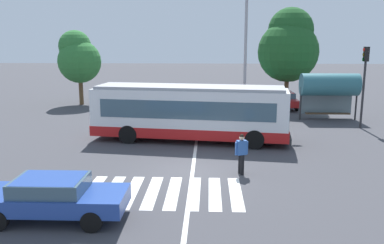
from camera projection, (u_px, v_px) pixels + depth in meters
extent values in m
plane|color=#3D3D42|center=(191.00, 172.00, 17.36)|extent=(160.00, 160.00, 0.00)
cylinder|color=black|center=(255.00, 130.00, 23.17)|extent=(1.03, 0.43, 1.00)
cylinder|color=black|center=(254.00, 140.00, 20.90)|extent=(1.03, 0.43, 1.00)
cylinder|color=black|center=(141.00, 125.00, 24.31)|extent=(1.03, 0.43, 1.00)
cylinder|color=black|center=(128.00, 134.00, 22.05)|extent=(1.03, 0.43, 1.00)
cube|color=white|center=(190.00, 112.00, 22.42)|extent=(10.81, 3.92, 2.55)
cube|color=red|center=(190.00, 130.00, 22.62)|extent=(10.92, 3.96, 0.55)
cube|color=#3D5666|center=(190.00, 106.00, 22.36)|extent=(9.56, 3.80, 0.96)
cube|color=#3D5666|center=(288.00, 111.00, 21.48)|extent=(0.34, 2.23, 1.63)
cube|color=black|center=(289.00, 94.00, 21.31)|extent=(0.31, 1.93, 0.28)
cube|color=#99999E|center=(190.00, 87.00, 22.15)|extent=(10.37, 3.66, 0.16)
cube|color=#28282B|center=(289.00, 137.00, 21.74)|extent=(0.46, 2.54, 0.36)
cylinder|color=black|center=(240.00, 164.00, 17.10)|extent=(0.16, 0.16, 0.85)
cylinder|color=black|center=(242.00, 165.00, 16.90)|extent=(0.16, 0.16, 0.85)
cube|color=#2D569E|center=(242.00, 148.00, 16.85)|extent=(0.46, 0.38, 0.60)
cylinder|color=#2D569E|center=(236.00, 149.00, 16.79)|extent=(0.10, 0.10, 0.55)
cylinder|color=#2D569E|center=(247.00, 148.00, 16.93)|extent=(0.10, 0.10, 0.55)
sphere|color=tan|center=(242.00, 138.00, 16.77)|extent=(0.22, 0.22, 0.22)
sphere|color=black|center=(242.00, 136.00, 16.76)|extent=(0.19, 0.19, 0.19)
cylinder|color=black|center=(105.00, 200.00, 13.52)|extent=(0.64, 0.20, 0.64)
cylinder|color=black|center=(91.00, 222.00, 11.88)|extent=(0.64, 0.20, 0.64)
cylinder|color=black|center=(23.00, 199.00, 13.62)|extent=(0.64, 0.20, 0.64)
cube|color=#234293|center=(54.00, 200.00, 12.69)|extent=(4.51, 1.85, 0.52)
cube|color=#3D5666|center=(50.00, 185.00, 12.59)|extent=(2.17, 1.62, 0.44)
cube|color=#234293|center=(50.00, 179.00, 12.56)|extent=(1.99, 1.54, 0.09)
cylinder|color=black|center=(145.00, 100.00, 35.51)|extent=(0.21, 0.64, 0.64)
cylinder|color=black|center=(164.00, 101.00, 35.41)|extent=(0.21, 0.64, 0.64)
cylinder|color=black|center=(139.00, 106.00, 32.78)|extent=(0.21, 0.64, 0.64)
cylinder|color=black|center=(160.00, 106.00, 32.68)|extent=(0.21, 0.64, 0.64)
cube|color=white|center=(152.00, 99.00, 34.03)|extent=(1.91, 4.54, 0.52)
cube|color=#3D5666|center=(152.00, 94.00, 33.85)|extent=(1.64, 2.19, 0.44)
cube|color=white|center=(152.00, 91.00, 33.81)|extent=(1.57, 2.01, 0.09)
cylinder|color=black|center=(174.00, 101.00, 35.12)|extent=(0.22, 0.64, 0.64)
cylinder|color=black|center=(194.00, 101.00, 35.09)|extent=(0.22, 0.64, 0.64)
cylinder|color=black|center=(172.00, 106.00, 32.38)|extent=(0.22, 0.64, 0.64)
cylinder|color=black|center=(193.00, 106.00, 32.35)|extent=(0.22, 0.64, 0.64)
cube|color=#38383D|center=(183.00, 100.00, 33.67)|extent=(1.93, 4.54, 0.52)
cube|color=#3D5666|center=(183.00, 94.00, 33.49)|extent=(1.65, 2.20, 0.44)
cube|color=#38383D|center=(183.00, 92.00, 33.45)|extent=(1.58, 2.02, 0.09)
cylinder|color=black|center=(204.00, 102.00, 34.86)|extent=(0.24, 0.65, 0.64)
cylinder|color=black|center=(223.00, 102.00, 34.89)|extent=(0.24, 0.65, 0.64)
cylinder|color=black|center=(206.00, 107.00, 32.12)|extent=(0.24, 0.65, 0.64)
cylinder|color=black|center=(227.00, 107.00, 32.16)|extent=(0.24, 0.65, 0.64)
cube|color=#B7BABF|center=(215.00, 100.00, 33.44)|extent=(2.10, 4.61, 0.52)
cube|color=#3D5666|center=(215.00, 95.00, 33.26)|extent=(1.74, 2.26, 0.44)
cube|color=#B7BABF|center=(215.00, 92.00, 33.22)|extent=(1.65, 2.07, 0.09)
cylinder|color=black|center=(238.00, 101.00, 35.34)|extent=(0.21, 0.64, 0.64)
cylinder|color=black|center=(257.00, 101.00, 35.24)|extent=(0.21, 0.64, 0.64)
cylinder|color=black|center=(240.00, 106.00, 32.61)|extent=(0.21, 0.64, 0.64)
cylinder|color=black|center=(261.00, 106.00, 32.51)|extent=(0.21, 0.64, 0.64)
cube|color=#196B70|center=(249.00, 100.00, 33.86)|extent=(1.90, 4.53, 0.52)
cube|color=#3D5666|center=(249.00, 94.00, 33.68)|extent=(1.64, 2.19, 0.44)
cube|color=#196B70|center=(249.00, 92.00, 33.64)|extent=(1.56, 2.01, 0.09)
cylinder|color=black|center=(270.00, 102.00, 34.81)|extent=(0.21, 0.64, 0.64)
cylinder|color=black|center=(289.00, 102.00, 34.76)|extent=(0.21, 0.64, 0.64)
cylinder|color=black|center=(275.00, 107.00, 32.08)|extent=(0.21, 0.64, 0.64)
cylinder|color=black|center=(297.00, 107.00, 32.03)|extent=(0.21, 0.64, 0.64)
cube|color=#AD1E1E|center=(283.00, 100.00, 33.36)|extent=(1.88, 4.53, 0.52)
cube|color=#3D5666|center=(283.00, 95.00, 33.17)|extent=(1.63, 2.18, 0.44)
cube|color=#AD1E1E|center=(283.00, 92.00, 33.14)|extent=(1.56, 2.00, 0.09)
cylinder|color=#28282B|center=(363.00, 95.00, 25.55)|extent=(0.14, 0.14, 4.20)
cube|color=black|center=(366.00, 54.00, 25.04)|extent=(0.28, 0.32, 0.90)
cylinder|color=red|center=(364.00, 50.00, 25.00)|extent=(0.04, 0.20, 0.20)
cylinder|color=#463707|center=(363.00, 55.00, 25.06)|extent=(0.04, 0.20, 0.20)
cylinder|color=#093B10|center=(363.00, 60.00, 25.12)|extent=(0.04, 0.20, 0.20)
cylinder|color=#28282B|center=(301.00, 103.00, 28.48)|extent=(0.12, 0.12, 2.30)
cylinder|color=#28282B|center=(356.00, 104.00, 28.32)|extent=(0.12, 0.12, 2.30)
cube|color=slate|center=(326.00, 100.00, 29.06)|extent=(3.67, 0.04, 1.93)
cylinder|color=#2D6670|center=(330.00, 85.00, 28.14)|extent=(3.90, 1.54, 1.54)
cube|color=#4C3823|center=(328.00, 113.00, 28.54)|extent=(3.06, 0.36, 0.08)
cylinder|color=#939399|center=(246.00, 45.00, 27.87)|extent=(0.20, 0.20, 10.39)
cylinder|color=brown|center=(81.00, 91.00, 35.14)|extent=(0.36, 0.36, 2.42)
sphere|color=#2D7033|center=(80.00, 62.00, 34.64)|extent=(3.63, 3.63, 3.63)
sphere|color=#2D7033|center=(75.00, 46.00, 34.62)|extent=(2.73, 2.73, 2.73)
cylinder|color=brown|center=(286.00, 90.00, 33.70)|extent=(0.36, 0.36, 2.84)
sphere|color=#1E5123|center=(288.00, 52.00, 33.08)|extent=(4.90, 4.90, 4.90)
sphere|color=#1E5123|center=(291.00, 30.00, 33.11)|extent=(3.68, 3.68, 3.68)
cube|color=silver|center=(91.00, 191.00, 15.15)|extent=(0.45, 3.32, 0.01)
cube|color=silver|center=(111.00, 191.00, 15.12)|extent=(0.45, 3.32, 0.01)
cube|color=silver|center=(132.00, 192.00, 15.09)|extent=(0.45, 3.32, 0.01)
cube|color=silver|center=(152.00, 192.00, 15.06)|extent=(0.45, 3.32, 0.01)
cube|color=silver|center=(173.00, 192.00, 15.03)|extent=(0.45, 3.32, 0.01)
cube|color=silver|center=(194.00, 193.00, 14.99)|extent=(0.45, 3.32, 0.01)
cube|color=silver|center=(215.00, 193.00, 14.96)|extent=(0.45, 3.32, 0.01)
cube|color=silver|center=(236.00, 193.00, 14.93)|extent=(0.45, 3.32, 0.01)
cube|color=silver|center=(194.00, 158.00, 19.32)|extent=(0.16, 24.00, 0.01)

